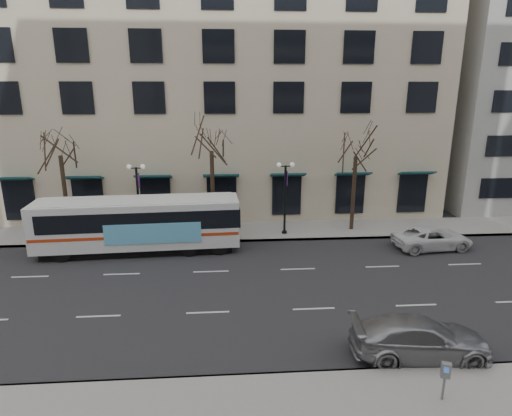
{
  "coord_description": "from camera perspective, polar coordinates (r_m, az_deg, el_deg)",
  "views": [
    {
      "loc": [
        1.01,
        -20.25,
        10.14
      ],
      "look_at": [
        2.51,
        1.31,
        4.0
      ],
      "focal_mm": 30.0,
      "sensor_mm": 36.0,
      "label": 1
    }
  ],
  "objects": [
    {
      "name": "sidewalk_far",
      "position": [
        31.19,
        3.6,
        -3.0
      ],
      "size": [
        80.0,
        4.0,
        0.15
      ],
      "primitive_type": "cube",
      "color": "gray",
      "rests_on": "ground"
    },
    {
      "name": "tree_far_right",
      "position": [
        30.64,
        13.27,
        8.47
      ],
      "size": [
        3.6,
        3.6,
        8.06
      ],
      "color": "black",
      "rests_on": "ground"
    },
    {
      "name": "silver_car",
      "position": [
        18.41,
        21.01,
        -15.89
      ],
      "size": [
        5.48,
        2.53,
        1.55
      ],
      "primitive_type": "imported",
      "rotation": [
        0.0,
        0.0,
        1.5
      ],
      "color": "#9A9BA1",
      "rests_on": "ground"
    },
    {
      "name": "pay_station",
      "position": [
        16.16,
        23.94,
        -19.5
      ],
      "size": [
        0.35,
        0.29,
        1.38
      ],
      "rotation": [
        0.0,
        0.0,
        -0.38
      ],
      "color": "gray",
      "rests_on": "sidewalk_near"
    },
    {
      "name": "lamp_post_left",
      "position": [
        29.95,
        -15.41,
        1.37
      ],
      "size": [
        1.22,
        0.45,
        5.21
      ],
      "color": "black",
      "rests_on": "ground"
    },
    {
      "name": "city_bus",
      "position": [
        27.89,
        -15.25,
        -1.97
      ],
      "size": [
        12.77,
        3.41,
        3.43
      ],
      "rotation": [
        0.0,
        0.0,
        0.05
      ],
      "color": "white",
      "rests_on": "ground"
    },
    {
      "name": "lamp_post_right",
      "position": [
        29.62,
        3.91,
        1.76
      ],
      "size": [
        1.22,
        0.45,
        5.21
      ],
      "color": "black",
      "rests_on": "ground"
    },
    {
      "name": "tree_far_mid",
      "position": [
        29.25,
        -6.01,
        9.42
      ],
      "size": [
        3.6,
        3.6,
        8.55
      ],
      "color": "black",
      "rests_on": "ground"
    },
    {
      "name": "white_pickup",
      "position": [
        30.03,
        22.45,
        -3.71
      ],
      "size": [
        5.24,
        2.78,
        1.4
      ],
      "primitive_type": "imported",
      "rotation": [
        0.0,
        0.0,
        1.66
      ],
      "color": "silver",
      "rests_on": "ground"
    },
    {
      "name": "building_hotel",
      "position": [
        41.4,
        -8.57,
        18.26
      ],
      "size": [
        40.0,
        20.0,
        24.0
      ],
      "primitive_type": "cube",
      "color": "#C2B494",
      "rests_on": "ground"
    },
    {
      "name": "ground",
      "position": [
        22.67,
        -6.21,
        -10.82
      ],
      "size": [
        160.0,
        160.0,
        0.0
      ],
      "primitive_type": "plane",
      "color": "black",
      "rests_on": "ground"
    },
    {
      "name": "tree_far_left",
      "position": [
        31.26,
        -24.83,
        8.09
      ],
      "size": [
        3.6,
        3.6,
        8.34
      ],
      "color": "black",
      "rests_on": "ground"
    }
  ]
}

